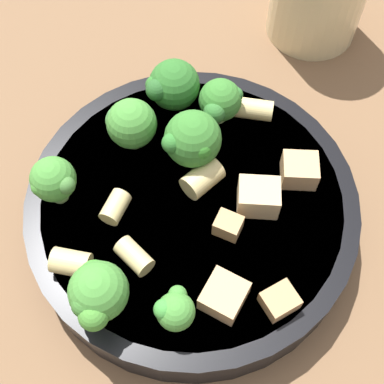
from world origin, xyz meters
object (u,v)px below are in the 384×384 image
at_px(broccoli_floret_6, 97,293).
at_px(chicken_chunk_4, 258,197).
at_px(broccoli_floret_2, 220,102).
at_px(chicken_chunk_2, 228,225).
at_px(broccoli_floret_3, 192,140).
at_px(rigatoni_1, 71,263).
at_px(broccoli_floret_5, 175,311).
at_px(rigatoni_0, 134,256).
at_px(broccoli_floret_4, 172,86).
at_px(chicken_chunk_3, 280,301).
at_px(chicken_chunk_1, 299,170).
at_px(broccoli_floret_0, 53,181).
at_px(broccoli_floret_1, 129,123).
at_px(rigatoni_4, 115,207).
at_px(rigatoni_3, 257,111).
at_px(pasta_bowl, 192,209).
at_px(rigatoni_2, 208,181).
at_px(chicken_chunk_0, 224,296).

bearing_deg(broccoli_floret_6, chicken_chunk_4, 67.57).
bearing_deg(broccoli_floret_2, chicken_chunk_2, -55.81).
xyz_separation_m(broccoli_floret_3, rigatoni_1, (-0.02, -0.11, -0.02)).
xyz_separation_m(broccoli_floret_6, rigatoni_1, (-0.03, 0.01, -0.02)).
xyz_separation_m(broccoli_floret_5, rigatoni_0, (-0.04, 0.02, -0.01)).
xyz_separation_m(broccoli_floret_4, rigatoni_0, (0.05, -0.12, -0.02)).
relative_size(chicken_chunk_3, chicken_chunk_4, 0.74).
xyz_separation_m(broccoli_floret_6, chicken_chunk_1, (0.06, 0.14, -0.02)).
distance_m(broccoli_floret_0, chicken_chunk_3, 0.16).
relative_size(broccoli_floret_0, chicken_chunk_2, 2.25).
height_order(broccoli_floret_1, rigatoni_4, broccoli_floret_1).
distance_m(broccoli_floret_5, rigatoni_3, 0.16).
xyz_separation_m(broccoli_floret_3, rigatoni_3, (0.02, 0.06, -0.02)).
bearing_deg(rigatoni_1, broccoli_floret_5, 4.57).
bearing_deg(pasta_bowl, broccoli_floret_3, 121.41).
bearing_deg(broccoli_floret_6, broccoli_floret_3, 94.43).
bearing_deg(rigatoni_3, broccoli_floret_4, -158.85).
bearing_deg(rigatoni_1, broccoli_floret_0, 137.58).
bearing_deg(broccoli_floret_5, broccoli_floret_1, 136.27).
bearing_deg(rigatoni_2, rigatoni_3, 90.14).
height_order(broccoli_floret_0, chicken_chunk_0, broccoli_floret_0).
height_order(broccoli_floret_2, chicken_chunk_0, broccoli_floret_2).
height_order(broccoli_floret_1, chicken_chunk_2, broccoli_floret_1).
height_order(broccoli_floret_4, chicken_chunk_0, broccoli_floret_4).
bearing_deg(broccoli_floret_4, rigatoni_2, -39.11).
distance_m(rigatoni_3, chicken_chunk_1, 0.06).
height_order(broccoli_floret_4, rigatoni_1, broccoli_floret_4).
xyz_separation_m(broccoli_floret_5, broccoli_floret_6, (-0.04, -0.02, 0.01)).
bearing_deg(pasta_bowl, broccoli_floret_2, 105.41).
bearing_deg(broccoli_floret_0, chicken_chunk_1, 37.65).
bearing_deg(broccoli_floret_4, broccoli_floret_5, -56.60).
bearing_deg(rigatoni_4, rigatoni_0, -35.68).
bearing_deg(chicken_chunk_0, rigatoni_4, 170.91).
relative_size(broccoli_floret_2, chicken_chunk_2, 2.19).
height_order(broccoli_floret_6, chicken_chunk_1, broccoli_floret_6).
relative_size(chicken_chunk_1, chicken_chunk_2, 1.42).
bearing_deg(broccoli_floret_2, broccoli_floret_6, -85.80).
bearing_deg(broccoli_floret_4, broccoli_floret_3, -42.05).
bearing_deg(broccoli_floret_4, broccoli_floret_1, -97.66).
relative_size(rigatoni_2, chicken_chunk_3, 1.33).
height_order(broccoli_floret_3, rigatoni_0, broccoli_floret_3).
relative_size(chicken_chunk_1, chicken_chunk_4, 0.88).
bearing_deg(broccoli_floret_0, broccoli_floret_6, -33.34).
distance_m(broccoli_floret_4, chicken_chunk_3, 0.17).
relative_size(broccoli_floret_4, broccoli_floret_5, 1.29).
relative_size(rigatoni_1, chicken_chunk_2, 1.41).
bearing_deg(chicken_chunk_0, broccoli_floret_2, 121.70).
relative_size(rigatoni_2, chicken_chunk_4, 0.98).
distance_m(rigatoni_2, chicken_chunk_0, 0.08).
distance_m(broccoli_floret_5, chicken_chunk_3, 0.06).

